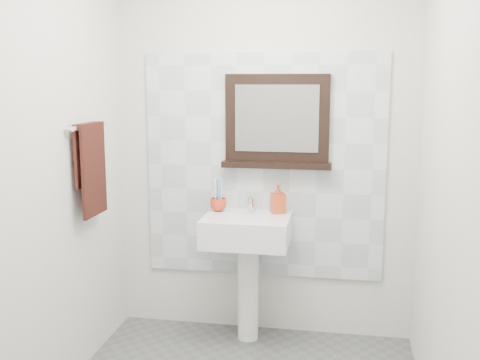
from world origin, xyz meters
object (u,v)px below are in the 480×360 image
toothbrush_cup (218,205)px  framed_mirror (277,123)px  pedestal_sink (247,243)px  soap_dispenser (278,199)px  hand_towel (91,162)px

toothbrush_cup → framed_mirror: bearing=12.4°
pedestal_sink → framed_mirror: 0.81m
pedestal_sink → toothbrush_cup: pedestal_sink is taller
soap_dispenser → framed_mirror: (-0.02, 0.07, 0.49)m
soap_dispenser → framed_mirror: bearing=84.0°
pedestal_sink → toothbrush_cup: bearing=154.0°
toothbrush_cup → soap_dispenser: size_ratio=0.57×
soap_dispenser → framed_mirror: 0.49m
pedestal_sink → soap_dispenser: soap_dispenser is taller
pedestal_sink → toothbrush_cup: (-0.21, 0.10, 0.23)m
pedestal_sink → soap_dispenser: size_ratio=4.97×
toothbrush_cup → soap_dispenser: soap_dispenser is taller
pedestal_sink → hand_towel: hand_towel is taller
framed_mirror → soap_dispenser: bearing=-73.9°
pedestal_sink → framed_mirror: bearing=48.5°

